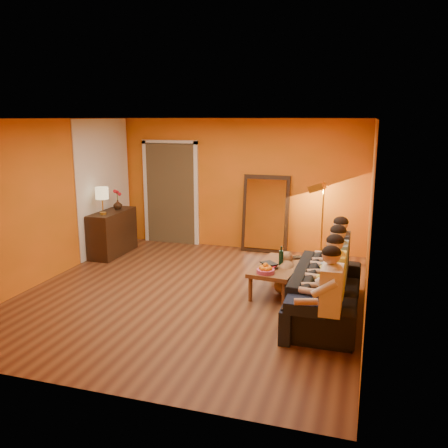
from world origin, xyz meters
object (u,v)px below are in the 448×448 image
(table_lamp, at_px, (102,201))
(floor_lamp, at_px, (322,224))
(laptop, at_px, (294,259))
(person_mid_right, at_px, (338,269))
(person_mid_left, at_px, (335,282))
(person_far_right, at_px, (340,258))
(dog, at_px, (286,272))
(tumbler, at_px, (287,260))
(vase, at_px, (118,204))
(coffee_table, at_px, (278,278))
(mirror_frame, at_px, (266,214))
(wine_bottle, at_px, (281,256))
(sideboard, at_px, (113,233))
(sofa, at_px, (326,291))

(table_lamp, relative_size, floor_lamp, 0.35)
(laptop, bearing_deg, person_mid_right, -85.62)
(person_mid_left, height_order, person_far_right, same)
(dog, height_order, tumbler, dog)
(floor_lamp, bearing_deg, vase, -160.46)
(coffee_table, height_order, laptop, laptop)
(tumbler, relative_size, laptop, 0.31)
(mirror_frame, bearing_deg, wine_bottle, -71.84)
(table_lamp, bearing_deg, person_mid_right, -16.52)
(tumbler, bearing_deg, sideboard, 165.35)
(wine_bottle, bearing_deg, person_mid_right, -29.64)
(table_lamp, height_order, wine_bottle, table_lamp)
(sofa, bearing_deg, person_mid_left, -163.89)
(person_mid_right, relative_size, tumbler, 12.31)
(tumbler, height_order, laptop, tumbler)
(person_mid_left, distance_m, person_far_right, 1.10)
(sideboard, bearing_deg, floor_lamp, 9.67)
(laptop, bearing_deg, coffee_table, -152.29)
(mirror_frame, bearing_deg, floor_lamp, -19.72)
(mirror_frame, xyz_separation_m, table_lamp, (-2.79, -1.38, 0.34))
(person_mid_left, distance_m, person_mid_right, 0.55)
(dog, height_order, wine_bottle, wine_bottle)
(person_mid_left, bearing_deg, wine_bottle, 129.66)
(wine_bottle, xyz_separation_m, tumbler, (0.07, 0.17, -0.11))
(mirror_frame, relative_size, dog, 2.39)
(mirror_frame, relative_size, tumbler, 15.34)
(dog, distance_m, vase, 3.87)
(mirror_frame, distance_m, person_far_right, 2.65)
(sideboard, bearing_deg, table_lamp, -90.00)
(mirror_frame, bearing_deg, person_mid_right, -59.44)
(table_lamp, xyz_separation_m, sofa, (4.24, -1.40, -0.79))
(dog, bearing_deg, sideboard, 164.22)
(tumbler, bearing_deg, vase, 161.67)
(person_mid_left, distance_m, vase, 4.99)
(person_mid_left, distance_m, tumbler, 1.45)
(table_lamp, relative_size, laptop, 1.61)
(floor_lamp, relative_size, person_far_right, 1.18)
(dog, distance_m, person_far_right, 0.84)
(dog, bearing_deg, table_lamp, 168.72)
(person_far_right, bearing_deg, wine_bottle, -176.10)
(coffee_table, bearing_deg, sofa, -33.64)
(vase, bearing_deg, sideboard, -90.00)
(vase, bearing_deg, person_mid_left, -28.73)
(sideboard, xyz_separation_m, dog, (3.58, -1.06, -0.11))
(person_mid_right, relative_size, vase, 6.77)
(wine_bottle, xyz_separation_m, laptop, (0.13, 0.40, -0.14))
(sofa, distance_m, coffee_table, 1.02)
(sofa, height_order, person_mid_left, person_mid_left)
(person_far_right, bearing_deg, sideboard, 166.54)
(dog, height_order, person_mid_left, person_mid_left)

